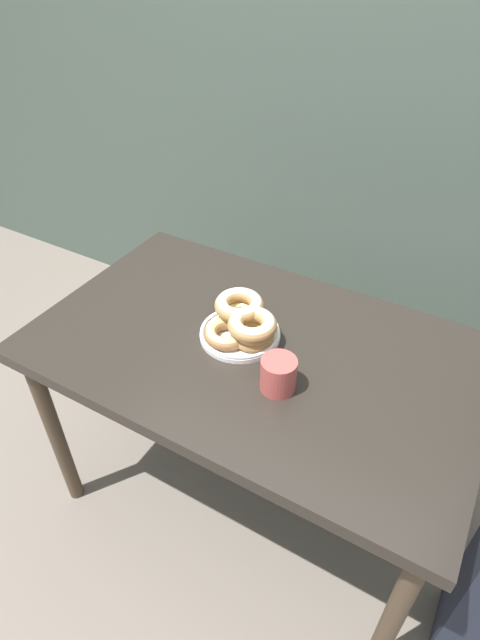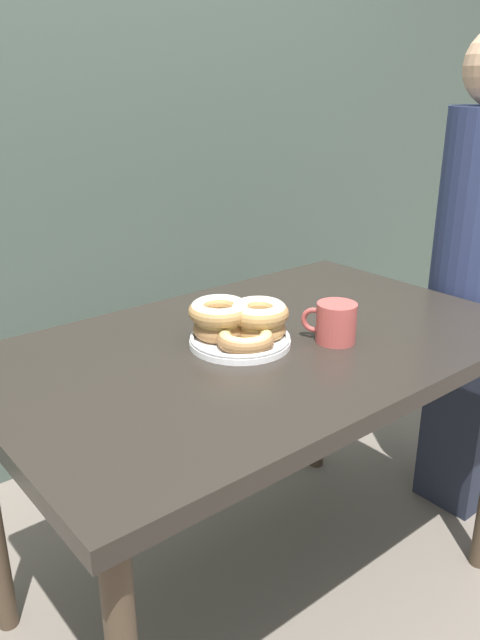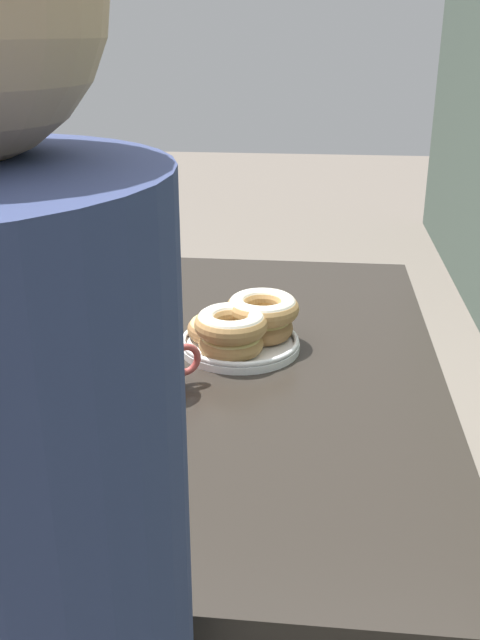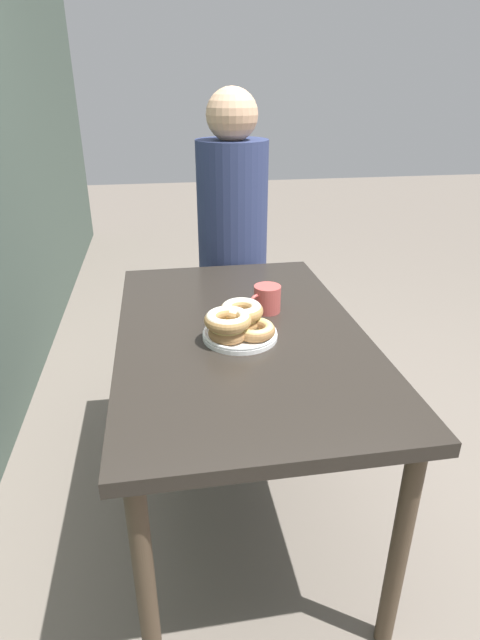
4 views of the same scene
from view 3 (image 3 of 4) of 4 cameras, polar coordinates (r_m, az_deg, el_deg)
dining_table at (r=1.36m, az=-0.67°, el=-6.19°), size 1.25×0.77×0.74m
donut_plate at (r=1.35m, az=0.16°, el=-0.56°), size 0.26×0.25×0.10m
coffee_mug at (r=1.21m, az=-6.63°, el=-3.55°), size 0.09×0.12×0.09m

